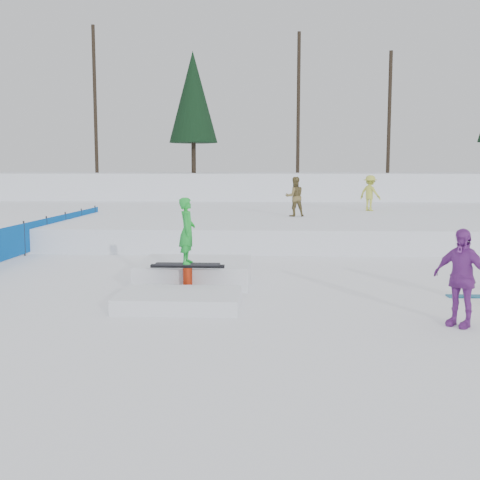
{
  "coord_description": "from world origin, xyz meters",
  "views": [
    {
      "loc": [
        1.22,
        -11.65,
        2.75
      ],
      "look_at": [
        0.5,
        2.0,
        1.1
      ],
      "focal_mm": 45.0,
      "sensor_mm": 36.0,
      "label": 1
    }
  ],
  "objects_px": {
    "safety_fence": "(24,238)",
    "jib_rail_feature": "(191,276)",
    "walker_olive": "(295,197)",
    "spectator_purple": "(461,278)",
    "walker_ygreen": "(370,193)"
  },
  "relations": [
    {
      "from": "safety_fence",
      "to": "jib_rail_feature",
      "type": "relative_size",
      "value": 3.64
    },
    {
      "from": "safety_fence",
      "to": "spectator_purple",
      "type": "bearing_deg",
      "value": -35.43
    },
    {
      "from": "spectator_purple",
      "to": "jib_rail_feature",
      "type": "distance_m",
      "value": 5.89
    },
    {
      "from": "spectator_purple",
      "to": "safety_fence",
      "type": "bearing_deg",
      "value": -171.29
    },
    {
      "from": "jib_rail_feature",
      "to": "safety_fence",
      "type": "bearing_deg",
      "value": 140.22
    },
    {
      "from": "walker_ygreen",
      "to": "spectator_purple",
      "type": "relative_size",
      "value": 0.94
    },
    {
      "from": "walker_olive",
      "to": "jib_rail_feature",
      "type": "distance_m",
      "value": 11.3
    },
    {
      "from": "safety_fence",
      "to": "jib_rail_feature",
      "type": "xyz_separation_m",
      "value": [
        5.91,
        -4.92,
        -0.25
      ]
    },
    {
      "from": "walker_ygreen",
      "to": "jib_rail_feature",
      "type": "height_order",
      "value": "walker_ygreen"
    },
    {
      "from": "walker_ygreen",
      "to": "jib_rail_feature",
      "type": "xyz_separation_m",
      "value": [
        -6.26,
        -14.21,
        -1.3
      ]
    },
    {
      "from": "walker_olive",
      "to": "jib_rail_feature",
      "type": "height_order",
      "value": "walker_olive"
    },
    {
      "from": "jib_rail_feature",
      "to": "walker_olive",
      "type": "bearing_deg",
      "value": 75.93
    },
    {
      "from": "safety_fence",
      "to": "walker_ygreen",
      "type": "height_order",
      "value": "walker_ygreen"
    },
    {
      "from": "walker_olive",
      "to": "walker_ygreen",
      "type": "distance_m",
      "value": 4.85
    },
    {
      "from": "safety_fence",
      "to": "walker_olive",
      "type": "distance_m",
      "value": 10.55
    }
  ]
}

